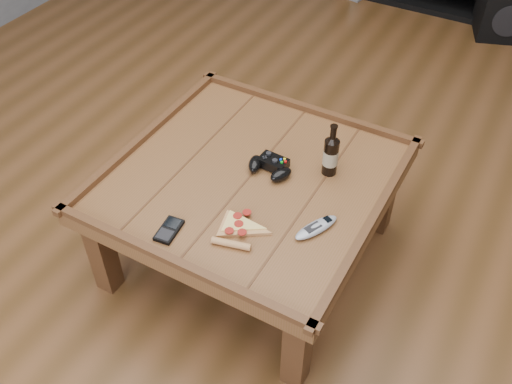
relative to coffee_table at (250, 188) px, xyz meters
The scene contains 8 objects.
ground 0.39m from the coffee_table, ahead, with size 6.00×6.00×0.00m, color #4E3116.
coffee_table is the anchor object (origin of this frame).
beer_bottle 0.33m from the coffee_table, 33.55° to the left, with size 0.06×0.06×0.22m.
game_controller 0.12m from the coffee_table, 49.75° to the left, with size 0.19×0.13×0.05m.
pizza_slice 0.28m from the coffee_table, 68.96° to the right, with size 0.20×0.27×0.02m.
smartphone 0.40m from the coffee_table, 104.96° to the right, with size 0.08×0.12×0.02m.
remote_control 0.36m from the coffee_table, 21.05° to the right, with size 0.12×0.18×0.03m.
subwoofer 2.56m from the coffee_table, 78.63° to the left, with size 0.43×0.43×0.33m.
Camera 1 is at (0.79, -1.37, 1.89)m, focal length 40.00 mm.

